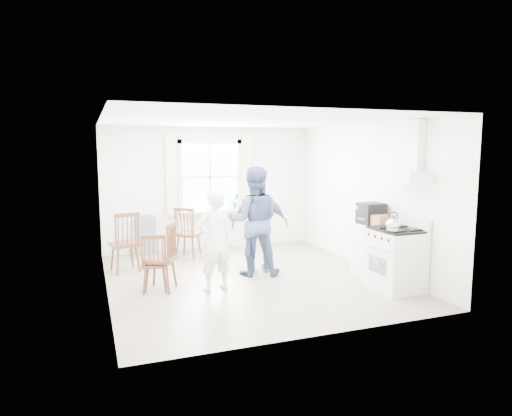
{
  "coord_description": "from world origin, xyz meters",
  "views": [
    {
      "loc": [
        -2.46,
        -6.98,
        2.17
      ],
      "look_at": [
        0.21,
        0.2,
        1.15
      ],
      "focal_mm": 32.0,
      "sensor_mm": 36.0,
      "label": 1
    }
  ],
  "objects_px": {
    "low_cabinet": "(373,251)",
    "windsor_chair_a": "(126,236)",
    "person_left": "(214,240)",
    "person_right": "(260,224)",
    "stereo_stack": "(371,213)",
    "windsor_chair_c": "(167,249)",
    "person_mid": "(254,221)",
    "windsor_chair_b": "(154,257)",
    "gas_stove": "(396,259)"
  },
  "relations": [
    {
      "from": "low_cabinet",
      "to": "windsor_chair_a",
      "type": "distance_m",
      "value": 4.22
    },
    {
      "from": "person_left",
      "to": "person_right",
      "type": "height_order",
      "value": "person_right"
    },
    {
      "from": "stereo_stack",
      "to": "windsor_chair_c",
      "type": "height_order",
      "value": "stereo_stack"
    },
    {
      "from": "windsor_chair_a",
      "to": "windsor_chair_c",
      "type": "xyz_separation_m",
      "value": [
        0.51,
        -1.22,
        -0.01
      ]
    },
    {
      "from": "low_cabinet",
      "to": "person_right",
      "type": "distance_m",
      "value": 1.96
    },
    {
      "from": "low_cabinet",
      "to": "person_mid",
      "type": "xyz_separation_m",
      "value": [
        -1.81,
        0.86,
        0.48
      ]
    },
    {
      "from": "windsor_chair_b",
      "to": "windsor_chair_c",
      "type": "height_order",
      "value": "windsor_chair_c"
    },
    {
      "from": "windsor_chair_a",
      "to": "person_left",
      "type": "height_order",
      "value": "person_left"
    },
    {
      "from": "person_left",
      "to": "person_mid",
      "type": "xyz_separation_m",
      "value": [
        0.87,
        0.63,
        0.15
      ]
    },
    {
      "from": "windsor_chair_b",
      "to": "person_left",
      "type": "height_order",
      "value": "person_left"
    },
    {
      "from": "stereo_stack",
      "to": "person_right",
      "type": "bearing_deg",
      "value": 151.4
    },
    {
      "from": "person_right",
      "to": "low_cabinet",
      "type": "bearing_deg",
      "value": 165.93
    },
    {
      "from": "stereo_stack",
      "to": "person_right",
      "type": "xyz_separation_m",
      "value": [
        -1.65,
        0.9,
        -0.23
      ]
    },
    {
      "from": "windsor_chair_b",
      "to": "person_left",
      "type": "bearing_deg",
      "value": -12.09
    },
    {
      "from": "windsor_chair_b",
      "to": "person_mid",
      "type": "distance_m",
      "value": 1.84
    },
    {
      "from": "windsor_chair_c",
      "to": "person_right",
      "type": "distance_m",
      "value": 1.77
    },
    {
      "from": "low_cabinet",
      "to": "person_left",
      "type": "height_order",
      "value": "person_left"
    },
    {
      "from": "gas_stove",
      "to": "low_cabinet",
      "type": "distance_m",
      "value": 0.7
    },
    {
      "from": "gas_stove",
      "to": "windsor_chair_c",
      "type": "xyz_separation_m",
      "value": [
        -3.28,
        1.18,
        0.16
      ]
    },
    {
      "from": "gas_stove",
      "to": "windsor_chair_b",
      "type": "height_order",
      "value": "gas_stove"
    },
    {
      "from": "windsor_chair_c",
      "to": "person_mid",
      "type": "relative_size",
      "value": 0.57
    },
    {
      "from": "gas_stove",
      "to": "person_mid",
      "type": "bearing_deg",
      "value": 138.19
    },
    {
      "from": "person_left",
      "to": "windsor_chair_b",
      "type": "bearing_deg",
      "value": -23.5
    },
    {
      "from": "stereo_stack",
      "to": "windsor_chair_b",
      "type": "xyz_separation_m",
      "value": [
        -3.56,
        0.34,
        -0.53
      ]
    },
    {
      "from": "low_cabinet",
      "to": "windsor_chair_c",
      "type": "distance_m",
      "value": 3.39
    },
    {
      "from": "windsor_chair_a",
      "to": "stereo_stack",
      "type": "bearing_deg",
      "value": -22.87
    },
    {
      "from": "low_cabinet",
      "to": "person_left",
      "type": "distance_m",
      "value": 2.7
    },
    {
      "from": "person_left",
      "to": "person_right",
      "type": "bearing_deg",
      "value": -155.2
    },
    {
      "from": "person_right",
      "to": "stereo_stack",
      "type": "bearing_deg",
      "value": 167.84
    },
    {
      "from": "windsor_chair_b",
      "to": "person_mid",
      "type": "xyz_separation_m",
      "value": [
        1.75,
        0.44,
        0.38
      ]
    },
    {
      "from": "windsor_chair_c",
      "to": "person_mid",
      "type": "distance_m",
      "value": 1.61
    },
    {
      "from": "windsor_chair_b",
      "to": "gas_stove",
      "type": "bearing_deg",
      "value": -17.76
    },
    {
      "from": "stereo_stack",
      "to": "person_left",
      "type": "distance_m",
      "value": 2.69
    },
    {
      "from": "windsor_chair_c",
      "to": "person_left",
      "type": "height_order",
      "value": "person_left"
    },
    {
      "from": "low_cabinet",
      "to": "windsor_chair_b",
      "type": "height_order",
      "value": "windsor_chair_b"
    },
    {
      "from": "windsor_chair_a",
      "to": "person_right",
      "type": "height_order",
      "value": "person_right"
    },
    {
      "from": "person_mid",
      "to": "person_left",
      "type": "bearing_deg",
      "value": 54.46
    },
    {
      "from": "person_mid",
      "to": "person_right",
      "type": "xyz_separation_m",
      "value": [
        0.15,
        0.12,
        -0.09
      ]
    },
    {
      "from": "gas_stove",
      "to": "windsor_chair_b",
      "type": "bearing_deg",
      "value": 162.24
    },
    {
      "from": "windsor_chair_a",
      "to": "gas_stove",
      "type": "bearing_deg",
      "value": -32.37
    },
    {
      "from": "windsor_chair_c",
      "to": "person_right",
      "type": "relative_size",
      "value": 0.63
    },
    {
      "from": "low_cabinet",
      "to": "person_right",
      "type": "relative_size",
      "value": 0.54
    },
    {
      "from": "gas_stove",
      "to": "low_cabinet",
      "type": "bearing_deg",
      "value": 84.32
    },
    {
      "from": "windsor_chair_a",
      "to": "windsor_chair_b",
      "type": "relative_size",
      "value": 1.19
    },
    {
      "from": "stereo_stack",
      "to": "windsor_chair_a",
      "type": "bearing_deg",
      "value": 157.13
    },
    {
      "from": "stereo_stack",
      "to": "windsor_chair_b",
      "type": "bearing_deg",
      "value": 174.48
    },
    {
      "from": "low_cabinet",
      "to": "stereo_stack",
      "type": "xyz_separation_m",
      "value": [
        -0.0,
        0.07,
        0.63
      ]
    },
    {
      "from": "low_cabinet",
      "to": "windsor_chair_c",
      "type": "xyz_separation_m",
      "value": [
        -3.35,
        0.48,
        0.19
      ]
    },
    {
      "from": "windsor_chair_c",
      "to": "person_right",
      "type": "bearing_deg",
      "value": 16.29
    },
    {
      "from": "gas_stove",
      "to": "windsor_chair_c",
      "type": "relative_size",
      "value": 1.06
    }
  ]
}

